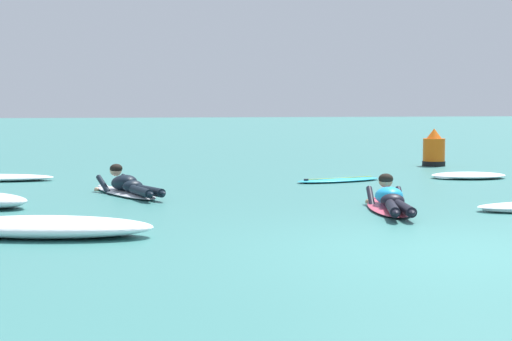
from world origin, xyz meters
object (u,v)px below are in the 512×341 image
object	(u,v)px
surfer_far	(127,187)
drifting_surfboard	(338,180)
surfer_near	(390,201)
channel_marker_buoy	(434,151)

from	to	relation	value
surfer_far	drifting_surfboard	distance (m)	4.42
surfer_near	surfer_far	xyz separation A→B (m)	(-3.66, 2.70, 0.00)
drifting_surfboard	channel_marker_buoy	size ratio (longest dim) A/B	2.13
surfer_near	surfer_far	distance (m)	4.55
surfer_near	channel_marker_buoy	bearing A→B (deg)	63.79
surfer_near	surfer_far	world-z (taller)	same
drifting_surfboard	surfer_far	bearing A→B (deg)	-158.46
surfer_near	drifting_surfboard	distance (m)	4.35
drifting_surfboard	channel_marker_buoy	xyz separation A→B (m)	(3.35, 3.40, 0.32)
surfer_far	channel_marker_buoy	xyz separation A→B (m)	(7.47, 5.02, 0.22)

